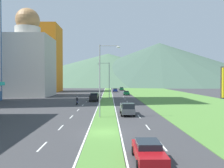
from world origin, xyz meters
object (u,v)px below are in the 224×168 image
street_lamp_near (102,76)px  street_lamp_mid (108,78)px  pickup_truck_0 (127,109)px  car_1 (126,93)px  car_4 (96,95)px  car_2 (148,151)px  car_3 (115,90)px  motorcycle_rider (77,101)px  pickup_truck_1 (94,97)px  car_0 (122,89)px

street_lamp_near → street_lamp_mid: bearing=88.5°
street_lamp_mid → pickup_truck_0: (3.15, -28.53, -4.92)m
street_lamp_mid → pickup_truck_0: 29.13m
car_1 → car_4: size_ratio=0.88×
pickup_truck_0 → car_2: bearing=-0.5°
car_4 → car_3: bearing=-12.5°
motorcycle_rider → car_2: bearing=-164.5°
car_4 → motorcycle_rider: 19.14m
car_4 → pickup_truck_0: size_ratio=0.85×
car_2 → motorcycle_rider: (-9.78, 35.18, 0.02)m
car_3 → pickup_truck_1: (-6.62, -40.86, 0.18)m
motorcycle_rider → car_1: bearing=-24.2°
car_4 → motorcycle_rider: (-3.12, -18.89, -0.01)m
car_4 → pickup_truck_1: size_ratio=0.85×
car_4 → car_2: bearing=-173.0°
car_0 → motorcycle_rider: (-13.33, -61.87, -0.08)m
street_lamp_mid → pickup_truck_1: 8.07m
car_2 → pickup_truck_0: (0.19, 20.18, 0.26)m
car_3 → pickup_truck_0: bearing=0.1°
car_0 → car_2: bearing=-2.1°
car_3 → pickup_truck_0: (0.13, -64.11, 0.18)m
car_1 → pickup_truck_0: (-3.27, -44.51, 0.21)m
car_1 → pickup_truck_1: bearing=-25.2°
car_1 → car_3: car_3 is taller
street_lamp_mid → car_4: (-3.71, 5.35, -5.14)m
car_2 → car_3: 84.28m
street_lamp_near → pickup_truck_0: 6.84m
car_3 → motorcycle_rider: size_ratio=2.22×
street_lamp_mid → car_2: street_lamp_mid is taller
car_2 → pickup_truck_1: bearing=-171.4°
car_3 → car_0: bearing=164.7°
car_0 → car_4: (-10.22, -42.98, -0.06)m
motorcycle_rider → car_4: bearing=-9.4°
car_2 → car_4: car_4 is taller
street_lamp_near → car_4: bearing=94.6°
car_1 → pickup_truck_1: size_ratio=0.75×
car_4 → car_0: bearing=-13.4°
pickup_truck_1 → motorcycle_rider: 8.85m
pickup_truck_1 → street_lamp_mid: bearing=-34.3°
car_0 → car_3: 13.23m
street_lamp_near → motorcycle_rider: 19.05m
car_1 → street_lamp_near: bearing=-8.8°
street_lamp_mid → pickup_truck_1: size_ratio=1.90×
street_lamp_near → pickup_truck_0: size_ratio=1.98×
street_lamp_near → car_3: (3.81, 66.37, -5.29)m
street_lamp_near → street_lamp_mid: (0.79, 30.80, -0.19)m
street_lamp_near → street_lamp_mid: 30.81m
car_2 → pickup_truck_0: pickup_truck_0 is taller
car_0 → car_4: bearing=-13.4°
car_1 → motorcycle_rider: (-13.25, -29.50, -0.02)m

